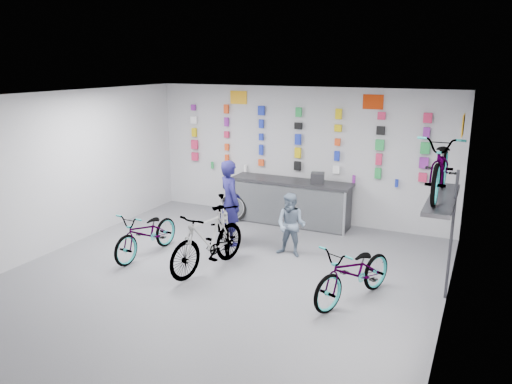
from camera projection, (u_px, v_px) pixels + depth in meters
The scene contains 20 objects.
floor at pixel (211, 286), 8.08m from camera, with size 8.00×8.00×0.00m, color #545459.
ceiling at pixel (206, 98), 7.32m from camera, with size 8.00×8.00×0.00m, color white.
wall_back at pixel (299, 154), 11.20m from camera, with size 7.00×7.00×0.00m, color #B7B7BA.
wall_left at pixel (43, 175), 9.14m from camera, with size 8.00×8.00×0.00m, color #B7B7BA.
wall_right at pixel (449, 228), 6.26m from camera, with size 8.00×8.00×0.00m, color #B7B7BA.
counter at pixel (291, 203), 11.06m from camera, with size 2.70×0.66×1.00m.
merch_wall at pixel (307, 143), 10.98m from camera, with size 5.58×0.08×1.56m.
wall_bracket at pixel (444, 205), 7.39m from camera, with size 0.39×1.90×2.00m.
sign_left at pixel (239, 97), 11.49m from camera, with size 0.42×0.02×0.30m, color orange.
sign_right at pixel (373, 102), 10.22m from camera, with size 0.42×0.02×0.30m, color #BA2D07.
sign_side at pixel (463, 125), 7.03m from camera, with size 0.02×0.40×0.30m, color orange.
bike_left at pixel (147, 233), 9.24m from camera, with size 0.59×1.68×0.88m, color gray.
bike_center at pixel (208, 240), 8.57m from camera, with size 0.51×1.82×1.09m, color gray.
bike_right at pixel (354, 272), 7.47m from camera, with size 0.61×1.75×0.92m, color gray.
bike_service at pixel (223, 223), 9.59m from camera, with size 0.47×1.68×1.01m, color gray.
bike_wall at pixel (442, 165), 7.27m from camera, with size 0.63×1.80×0.95m, color gray.
clerk at pixel (230, 203), 9.77m from camera, with size 0.62×0.40×1.69m, color #16144A.
customer at pixel (291, 225), 9.20m from camera, with size 0.58×0.45×1.20m, color slate.
spare_wheel at pixel (233, 208), 11.29m from camera, with size 0.66×0.36×0.63m.
register at pixel (318, 178), 10.66m from camera, with size 0.28×0.30×0.22m, color black.
Camera 1 is at (3.82, -6.41, 3.52)m, focal length 35.00 mm.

